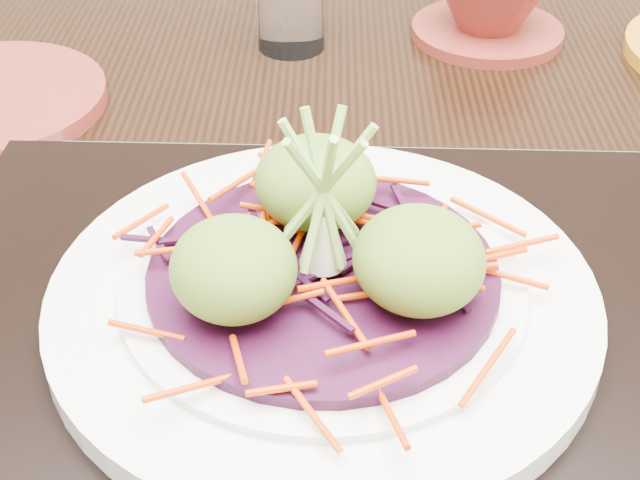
{
  "coord_description": "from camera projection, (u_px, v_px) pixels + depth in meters",
  "views": [
    {
      "loc": [
        -0.05,
        -0.4,
        1.16
      ],
      "look_at": [
        -0.02,
        -0.02,
        0.87
      ],
      "focal_mm": 50.0,
      "sensor_mm": 36.0,
      "label": 1
    }
  ],
  "objects": [
    {
      "name": "dining_table",
      "position": [
        353.0,
        380.0,
        0.62
      ],
      "size": [
        1.39,
        0.99,
        0.82
      ],
      "rotation": [
        0.0,
        0.0,
        -0.1
      ],
      "color": "black",
      "rests_on": "ground"
    },
    {
      "name": "placemat",
      "position": [
        323.0,
        339.0,
        0.49
      ],
      "size": [
        0.56,
        0.46,
        0.0
      ],
      "primitive_type": "cube",
      "rotation": [
        0.0,
        0.0,
        -0.12
      ],
      "color": "#7DA18D",
      "rests_on": "dining_table"
    },
    {
      "name": "serving_tray",
      "position": [
        323.0,
        323.0,
        0.48
      ],
      "size": [
        0.48,
        0.38,
        0.02
      ],
      "primitive_type": "cube",
      "rotation": [
        0.0,
        0.0,
        -0.12
      ],
      "color": "black",
      "rests_on": "placemat"
    },
    {
      "name": "white_plate",
      "position": [
        323.0,
        295.0,
        0.47
      ],
      "size": [
        0.29,
        0.29,
        0.02
      ],
      "color": "white",
      "rests_on": "serving_tray"
    },
    {
      "name": "cabbage_bed",
      "position": [
        323.0,
        274.0,
        0.46
      ],
      "size": [
        0.18,
        0.18,
        0.01
      ],
      "primitive_type": "cylinder",
      "color": "#370B27",
      "rests_on": "white_plate"
    },
    {
      "name": "carrot_julienne",
      "position": [
        323.0,
        260.0,
        0.46
      ],
      "size": [
        0.22,
        0.22,
        0.01
      ],
      "primitive_type": null,
      "color": "#D53703",
      "rests_on": "cabbage_bed"
    },
    {
      "name": "guacamole_scoops",
      "position": [
        323.0,
        235.0,
        0.45
      ],
      "size": [
        0.16,
        0.14,
        0.05
      ],
      "color": "#597122",
      "rests_on": "cabbage_bed"
    },
    {
      "name": "scallion_garnish",
      "position": [
        323.0,
        198.0,
        0.43
      ],
      "size": [
        0.07,
        0.07,
        0.1
      ],
      "primitive_type": null,
      "color": "#8AC14D",
      "rests_on": "cabbage_bed"
    },
    {
      "name": "water_glass",
      "position": [
        291.0,
        1.0,
        0.77
      ],
      "size": [
        0.07,
        0.07,
        0.09
      ],
      "primitive_type": "cylinder",
      "rotation": [
        0.0,
        0.0,
        0.31
      ],
      "color": "white",
      "rests_on": "dining_table"
    },
    {
      "name": "terracotta_bowl_set",
      "position": [
        490.0,
        10.0,
        0.79
      ],
      "size": [
        0.16,
        0.16,
        0.06
      ],
      "rotation": [
        0.0,
        0.0,
        0.16
      ],
      "color": "maroon",
      "rests_on": "dining_table"
    }
  ]
}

